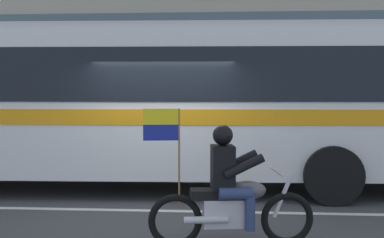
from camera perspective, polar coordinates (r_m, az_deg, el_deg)
name	(u,v)px	position (r m, az deg, el deg)	size (l,w,h in m)	color
ground_plane	(164,202)	(8.53, -3.47, -10.07)	(60.00, 60.00, 0.00)	#3D3D3F
sidewalk_curb	(186,157)	(13.50, -0.68, -4.66)	(28.00, 3.80, 0.15)	#B7B2A8
lane_center_stripe	(159,211)	(7.95, -4.04, -11.05)	(26.60, 0.14, 0.01)	silver
transit_bus	(146,96)	(9.54, -5.62, 2.81)	(12.72, 2.96, 3.22)	white
motorcycle_with_rider	(230,195)	(6.09, 4.63, -9.20)	(2.18, 0.69, 1.78)	black
fire_hydrant	(216,147)	(12.22, 2.97, -3.43)	(0.22, 0.30, 0.75)	gold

